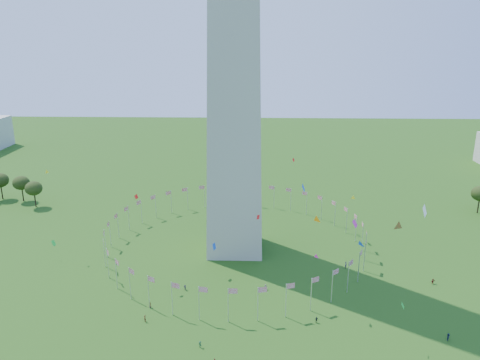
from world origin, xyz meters
The scene contains 4 objects.
ground centered at (0.00, 0.00, 0.00)m, with size 600.00×600.00×0.00m, color #1E4610.
flag_ring centered at (0.00, 50.00, 4.50)m, with size 80.24×80.24×9.00m.
crowd centered at (13.82, -2.08, 0.84)m, with size 100.30×75.60×2.00m.
kites_aloft centered at (16.23, 20.46, 19.03)m, with size 110.73×67.82×33.31m.
Camera 1 is at (5.86, -85.95, 64.98)m, focal length 35.00 mm.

